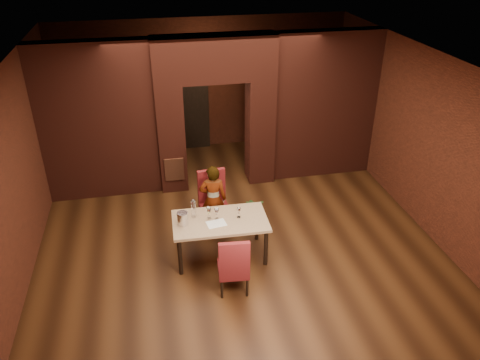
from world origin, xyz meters
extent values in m
plane|color=#412310|center=(0.00, 0.00, 0.00)|extent=(8.00, 8.00, 0.00)
cube|color=silver|center=(0.00, 0.00, 3.20)|extent=(7.00, 8.00, 0.04)
cube|color=maroon|center=(0.00, 4.00, 1.60)|extent=(7.00, 0.04, 3.20)
cube|color=maroon|center=(0.00, -4.00, 1.60)|extent=(7.00, 0.04, 3.20)
cube|color=maroon|center=(-3.50, 0.00, 1.60)|extent=(0.04, 8.00, 3.20)
cube|color=maroon|center=(3.50, 0.00, 1.60)|extent=(0.04, 8.00, 3.20)
cube|color=maroon|center=(-0.95, 2.00, 1.15)|extent=(0.55, 0.55, 2.30)
cube|color=maroon|center=(0.95, 2.00, 1.15)|extent=(0.55, 0.55, 2.30)
cube|color=maroon|center=(0.00, 2.00, 2.75)|extent=(2.45, 0.55, 0.90)
cube|color=maroon|center=(-2.36, 2.00, 1.60)|extent=(2.28, 0.35, 3.20)
cube|color=maroon|center=(2.36, 2.00, 1.60)|extent=(2.28, 0.35, 3.20)
cube|color=#A85330|center=(-0.95, 1.71, 0.55)|extent=(0.40, 0.03, 0.50)
cube|color=black|center=(-0.40, 3.94, 1.05)|extent=(0.90, 0.08, 2.10)
cube|color=black|center=(-0.40, 3.90, 1.05)|extent=(1.02, 0.04, 2.22)
cube|color=tan|center=(-0.37, -0.62, 0.37)|extent=(1.60, 0.94, 0.74)
cube|color=maroon|center=(-0.33, 0.23, 0.57)|extent=(0.56, 0.56, 1.13)
cube|color=maroon|center=(-0.31, -1.48, 0.51)|extent=(0.51, 0.51, 1.02)
imported|color=silver|center=(-0.37, 0.15, 0.68)|extent=(0.53, 0.39, 1.35)
cube|color=white|center=(-0.45, -0.72, 0.74)|extent=(0.34, 0.27, 0.00)
cylinder|color=silver|center=(-0.98, -0.62, 0.85)|extent=(0.18, 0.18, 0.22)
cylinder|color=white|center=(-0.78, -0.44, 0.91)|extent=(0.08, 0.08, 0.33)
imported|color=#305A26|center=(0.45, 0.43, 0.21)|extent=(0.42, 0.38, 0.43)
camera|label=1|loc=(-1.35, -7.04, 5.09)|focal=35.00mm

